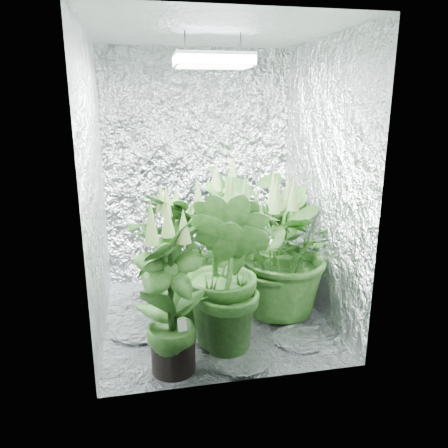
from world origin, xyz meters
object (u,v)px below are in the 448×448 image
object	(u,v)px
plant_g	(228,273)
plant_f	(171,298)
plant_e	(280,252)
plant_b	(227,228)
plant_d	(178,261)
grow_lamp	(213,60)
circulation_fan	(267,263)
plant_a	(186,253)
plant_c	(281,245)

from	to	relation	value
plant_g	plant_f	bearing A→B (deg)	-156.53
plant_f	plant_g	xyz separation A→B (m)	(0.37, 0.16, 0.06)
plant_f	plant_e	bearing A→B (deg)	31.67
plant_f	plant_g	world-z (taller)	plant_g
plant_b	plant_d	bearing A→B (deg)	-125.72
grow_lamp	plant_f	world-z (taller)	grow_lamp
plant_f	plant_d	bearing A→B (deg)	80.76
plant_g	circulation_fan	world-z (taller)	plant_g
plant_d	plant_f	world-z (taller)	plant_d
plant_b	circulation_fan	bearing A→B (deg)	-1.76
plant_b	plant_e	bearing A→B (deg)	-71.61
plant_a	plant_c	distance (m)	0.79
plant_c	plant_d	size ratio (longest dim) A/B	0.95
plant_d	plant_g	xyz separation A→B (m)	(0.28, -0.41, 0.05)
plant_e	circulation_fan	xyz separation A→B (m)	(0.13, 0.73, -0.37)
grow_lamp	plant_a	world-z (taller)	grow_lamp
plant_d	plant_g	bearing A→B (deg)	-56.08
plant_b	plant_c	world-z (taller)	plant_b
plant_a	plant_b	size ratio (longest dim) A/B	0.96
plant_c	circulation_fan	world-z (taller)	plant_c
plant_a	plant_e	distance (m)	0.71
grow_lamp	plant_b	size ratio (longest dim) A/B	0.45
plant_a	plant_f	bearing A→B (deg)	-102.69
plant_d	circulation_fan	size ratio (longest dim) A/B	2.88
plant_e	plant_f	world-z (taller)	plant_e
plant_b	plant_c	distance (m)	0.53
plant_c	plant_f	xyz separation A→B (m)	(-0.96, -0.88, 0.03)
plant_e	circulation_fan	size ratio (longest dim) A/B	3.02
plant_d	plant_c	bearing A→B (deg)	19.88
plant_c	plant_d	xyz separation A→B (m)	(-0.87, -0.31, 0.04)
plant_d	grow_lamp	bearing A→B (deg)	9.29
plant_a	plant_c	xyz separation A→B (m)	(0.78, 0.09, -0.02)
circulation_fan	plant_c	bearing A→B (deg)	-73.73
circulation_fan	plant_d	bearing A→B (deg)	-126.05
grow_lamp	circulation_fan	bearing A→B (deg)	46.43
grow_lamp	plant_a	bearing A→B (deg)	135.55
plant_d	plant_e	world-z (taller)	plant_e
plant_b	plant_e	xyz separation A→B (m)	(0.25, -0.74, 0.02)
plant_g	circulation_fan	xyz separation A→B (m)	(0.59, 1.08, -0.38)
plant_f	plant_g	bearing A→B (deg)	23.47
plant_e	plant_g	size ratio (longest dim) A/B	0.95
grow_lamp	plant_d	distance (m)	1.36
plant_d	plant_b	bearing A→B (deg)	54.28
plant_f	circulation_fan	distance (m)	1.60
plant_a	plant_g	world-z (taller)	plant_g
plant_a	circulation_fan	size ratio (longest dim) A/B	2.93
plant_e	circulation_fan	world-z (taller)	plant_e
grow_lamp	plant_c	distance (m)	1.53
plant_a	plant_f	distance (m)	0.81
plant_c	plant_d	distance (m)	0.92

